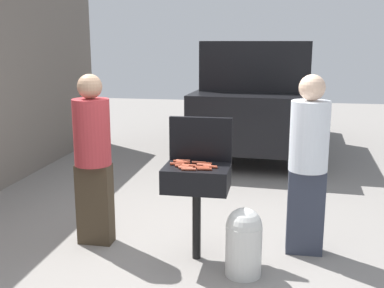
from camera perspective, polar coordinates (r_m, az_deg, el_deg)
ground_plane at (r=4.67m, az=-2.61°, el=-13.38°), size 24.00×24.00×0.00m
bbq_grill at (r=4.35m, az=0.57°, el=-4.52°), size 0.60×0.44×0.90m
grill_lid_open at (r=4.47m, az=1.05°, el=0.61°), size 0.60×0.05×0.42m
hot_dog_0 at (r=4.34m, az=-1.81°, el=-2.42°), size 0.13×0.03×0.03m
hot_dog_1 at (r=4.22m, az=1.27°, el=-2.86°), size 0.13×0.03×0.03m
hot_dog_2 at (r=4.45m, az=-1.08°, el=-2.04°), size 0.13×0.04×0.03m
hot_dog_3 at (r=4.28m, az=-0.34°, el=-2.63°), size 0.13×0.03×0.03m
hot_dog_4 at (r=4.30m, az=1.46°, el=-2.56°), size 0.13×0.03×0.03m
hot_dog_5 at (r=4.17m, az=1.51°, el=-3.04°), size 0.13×0.04×0.03m
hot_dog_6 at (r=4.21m, az=-0.77°, el=-2.91°), size 0.13×0.03×0.03m
hot_dog_7 at (r=4.39m, az=-1.08°, el=-2.25°), size 0.13×0.03×0.03m
hot_dog_8 at (r=4.35m, az=1.57°, el=-2.39°), size 0.13×0.03×0.03m
hot_dog_9 at (r=4.25m, az=2.22°, el=-2.76°), size 0.13×0.04×0.03m
hot_dog_10 at (r=4.39m, az=0.83°, el=-2.26°), size 0.13×0.03×0.03m
hot_dog_11 at (r=4.26m, az=-1.21°, el=-2.69°), size 0.13×0.04×0.03m
hot_dog_12 at (r=4.42m, az=-1.43°, el=-2.13°), size 0.13×0.04×0.03m
hot_dog_13 at (r=4.16m, az=-0.40°, el=-3.07°), size 0.13×0.04×0.03m
propane_tank at (r=4.22m, az=6.28°, el=-11.54°), size 0.32×0.32×0.62m
person_left at (r=4.75m, az=-11.92°, el=-1.19°), size 0.36×0.36×1.72m
person_right at (r=4.56m, az=13.89°, el=-1.78°), size 0.36×0.36×1.73m
parked_minivan at (r=9.02m, az=8.36°, el=5.91°), size 2.23×4.50×2.02m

